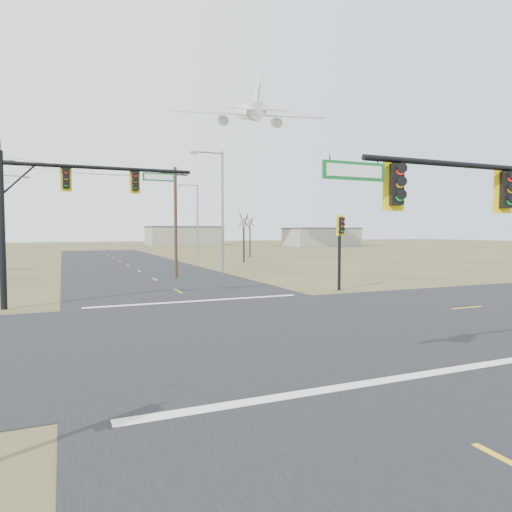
{
  "coord_description": "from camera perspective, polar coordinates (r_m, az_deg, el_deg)",
  "views": [
    {
      "loc": [
        -6.84,
        -16.89,
        3.91
      ],
      "look_at": [
        0.78,
        1.0,
        2.84
      ],
      "focal_mm": 32.0,
      "sensor_mm": 36.0,
      "label": 1
    }
  ],
  "objects": [
    {
      "name": "stop_bar_near",
      "position": [
        12.25,
        12.77,
        -15.4
      ],
      "size": [
        12.0,
        0.4,
        0.01
      ],
      "primitive_type": "cube",
      "color": "silver",
      "rests_on": "road_ns"
    },
    {
      "name": "jet_airliner",
      "position": [
        101.24,
        -0.78,
        17.59
      ],
      "size": [
        25.17,
        26.3,
        14.29
      ],
      "rotation": [
        0.0,
        -0.26,
        1.35
      ],
      "color": "silver"
    },
    {
      "name": "mast_arm_far",
      "position": [
        25.78,
        -23.03,
        6.73
      ],
      "size": [
        9.72,
        0.46,
        7.87
      ],
      "rotation": [
        0.0,
        0.0,
        0.12
      ],
      "color": "black",
      "rests_on": "ground"
    },
    {
      "name": "warehouse_right",
      "position": [
        119.2,
        8.19,
        2.31
      ],
      "size": [
        18.0,
        10.0,
        4.5
      ],
      "primitive_type": "cube",
      "color": "gray",
      "rests_on": "ground"
    },
    {
      "name": "mast_arm_near",
      "position": [
        15.2,
        28.83,
        5.45
      ],
      "size": [
        10.33,
        0.58,
        6.33
      ],
      "rotation": [
        0.0,
        0.0,
        -0.38
      ],
      "color": "black",
      "rests_on": "ground"
    },
    {
      "name": "streetlight_a",
      "position": [
        42.26,
        -4.53,
        6.36
      ],
      "size": [
        3.14,
        0.51,
        11.21
      ],
      "rotation": [
        0.0,
        0.0,
        -0.42
      ],
      "color": "gray",
      "rests_on": "ground"
    },
    {
      "name": "bare_tree_c",
      "position": [
        57.49,
        -1.54,
        4.52
      ],
      "size": [
        2.91,
        2.91,
        6.76
      ],
      "rotation": [
        0.0,
        0.0,
        0.02
      ],
      "color": "black",
      "rests_on": "ground"
    },
    {
      "name": "road_ns",
      "position": [
        18.64,
        -1.03,
        -8.93
      ],
      "size": [
        14.0,
        160.0,
        0.02
      ],
      "primitive_type": "cube",
      "color": "black",
      "rests_on": "ground"
    },
    {
      "name": "stop_bar_far",
      "position": [
        25.63,
        -7.36,
        -5.59
      ],
      "size": [
        12.0,
        0.4,
        0.01
      ],
      "primitive_type": "cube",
      "color": "silver",
      "rests_on": "road_ns"
    },
    {
      "name": "ground",
      "position": [
        18.64,
        -1.03,
        -8.96
      ],
      "size": [
        320.0,
        320.0,
        0.0
      ],
      "primitive_type": "plane",
      "color": "brown",
      "rests_on": "ground"
    },
    {
      "name": "utility_pole_near",
      "position": [
        38.32,
        -10.01,
        4.38
      ],
      "size": [
        2.22,
        0.55,
        9.16
      ],
      "rotation": [
        0.0,
        0.0,
        0.19
      ],
      "color": "#472F1E",
      "rests_on": "ground"
    },
    {
      "name": "warehouse_mid",
      "position": [
        130.83,
        -9.0,
        2.48
      ],
      "size": [
        20.0,
        12.0,
        5.0
      ],
      "primitive_type": "cube",
      "color": "gray",
      "rests_on": "ground"
    },
    {
      "name": "streetlight_c",
      "position": [
        54.85,
        -28.93,
        4.49
      ],
      "size": [
        2.77,
        0.33,
        9.93
      ],
      "rotation": [
        0.0,
        0.0,
        0.15
      ],
      "color": "gray",
      "rests_on": "ground"
    },
    {
      "name": "road_ew",
      "position": [
        18.64,
        -1.03,
        -8.93
      ],
      "size": [
        160.0,
        14.0,
        0.02
      ],
      "primitive_type": "cube",
      "color": "black",
      "rests_on": "ground"
    },
    {
      "name": "pedestal_signal_ne",
      "position": [
        30.36,
        10.53,
        2.4
      ],
      "size": [
        0.68,
        0.6,
        4.99
      ],
      "rotation": [
        0.0,
        0.0,
        -0.42
      ],
      "color": "black",
      "rests_on": "ground"
    },
    {
      "name": "bare_tree_d",
      "position": [
        68.17,
        -0.76,
        4.35
      ],
      "size": [
        2.99,
        2.99,
        6.65
      ],
      "rotation": [
        0.0,
        0.0,
        0.21
      ],
      "color": "black",
      "rests_on": "ground"
    },
    {
      "name": "streetlight_b",
      "position": [
        67.08,
        -7.52,
        4.92
      ],
      "size": [
        3.0,
        0.44,
        10.73
      ],
      "rotation": [
        0.0,
        0.0,
        -0.32
      ],
      "color": "gray",
      "rests_on": "ground"
    }
  ]
}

